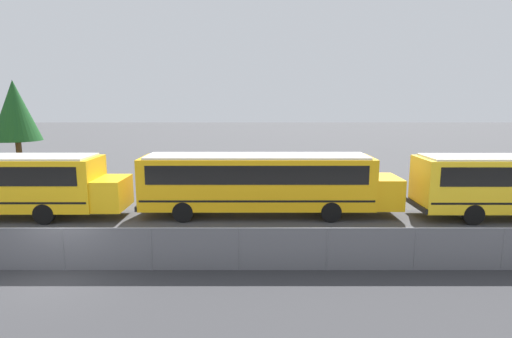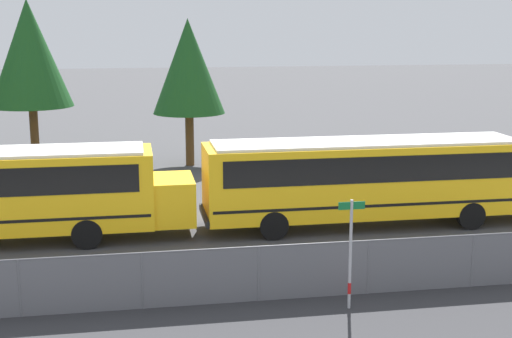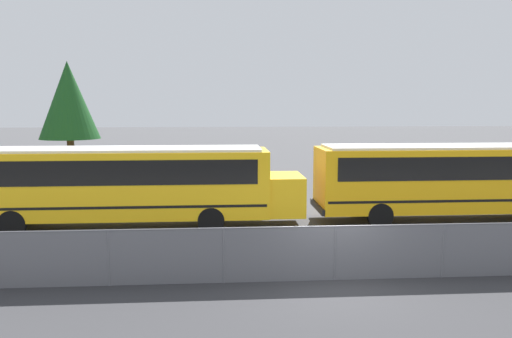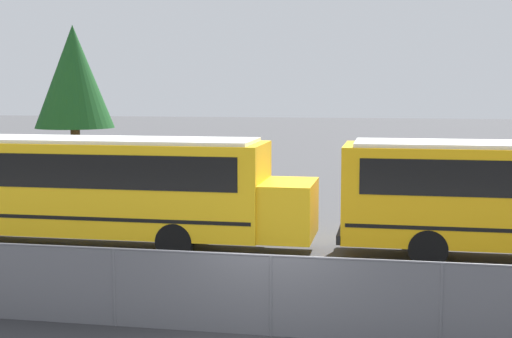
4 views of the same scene
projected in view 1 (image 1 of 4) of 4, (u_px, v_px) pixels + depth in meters
name	position (u px, v px, depth m)	size (l,w,h in m)	color
ground_plane	(68.00, 270.00, 14.01)	(200.00, 200.00, 0.00)	#424244
fence	(66.00, 248.00, 13.87)	(122.21, 0.07, 1.54)	#9EA0A5
school_bus_4	(264.00, 180.00, 20.39)	(13.19, 2.60, 3.17)	#EDA80F
tree_1	(18.00, 111.00, 31.77)	(3.69, 3.69, 7.52)	#51381E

